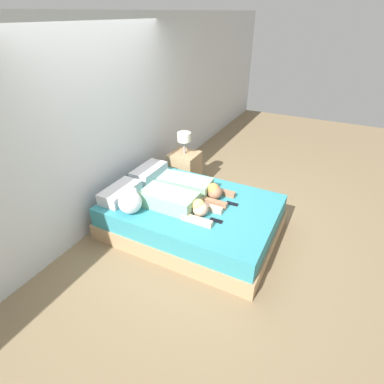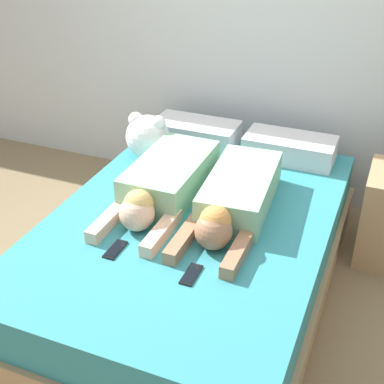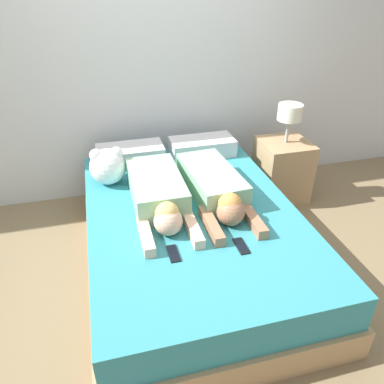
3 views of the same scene
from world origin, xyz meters
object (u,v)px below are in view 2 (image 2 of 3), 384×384
at_px(person_left, 164,183).
at_px(cell_phone_left, 115,249).
at_px(pillow_head_left, 196,132).
at_px(person_right, 234,199).
at_px(plush_toy, 148,136).
at_px(pillow_head_right, 290,148).
at_px(cell_phone_right, 191,274).
at_px(bed, 192,250).

relative_size(person_left, cell_phone_left, 6.31).
xyz_separation_m(pillow_head_left, person_left, (0.11, -0.78, 0.02)).
distance_m(person_left, cell_phone_left, 0.56).
height_order(person_left, cell_phone_left, person_left).
relative_size(person_right, plush_toy, 3.42).
relative_size(pillow_head_right, plush_toy, 1.94).
xyz_separation_m(person_left, cell_phone_right, (0.41, -0.59, -0.09)).
xyz_separation_m(cell_phone_left, cell_phone_right, (0.42, -0.04, 0.00)).
xyz_separation_m(bed, cell_phone_right, (0.19, -0.48, 0.24)).
bearing_deg(plush_toy, pillow_head_right, 20.56).
relative_size(bed, cell_phone_right, 13.86).
bearing_deg(person_right, person_left, 179.20).
height_order(bed, person_left, person_left).
xyz_separation_m(cell_phone_right, plush_toy, (-0.73, 1.04, 0.15)).
distance_m(person_right, cell_phone_left, 0.71).
height_order(bed, plush_toy, plush_toy).
bearing_deg(pillow_head_left, person_right, -55.51).
xyz_separation_m(pillow_head_left, cell_phone_right, (0.52, -1.37, -0.07)).
relative_size(pillow_head_right, person_right, 0.57).
relative_size(person_right, cell_phone_right, 6.53).
bearing_deg(plush_toy, cell_phone_left, -72.87).
bearing_deg(pillow_head_left, bed, -69.56).
distance_m(person_left, cell_phone_right, 0.72).
height_order(pillow_head_left, pillow_head_right, same).
xyz_separation_m(bed, pillow_head_right, (0.33, 0.89, 0.31)).
distance_m(bed, pillow_head_right, 1.00).
height_order(pillow_head_right, person_right, person_right).
height_order(person_right, plush_toy, plush_toy).
bearing_deg(person_left, pillow_head_left, 98.24).
bearing_deg(bed, plush_toy, 134.04).
distance_m(pillow_head_right, cell_phone_right, 1.38).
relative_size(bed, plush_toy, 7.27).
xyz_separation_m(pillow_head_left, person_right, (0.54, -0.79, 0.02)).
distance_m(bed, cell_phone_left, 0.56).
bearing_deg(cell_phone_left, person_right, 50.95).
relative_size(bed, pillow_head_left, 3.76).
xyz_separation_m(bed, person_left, (-0.22, 0.11, 0.34)).
bearing_deg(plush_toy, person_left, -54.30).
distance_m(bed, person_right, 0.41).
height_order(person_right, cell_phone_right, person_right).
height_order(person_left, person_right, person_right).
relative_size(pillow_head_left, person_left, 0.58).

